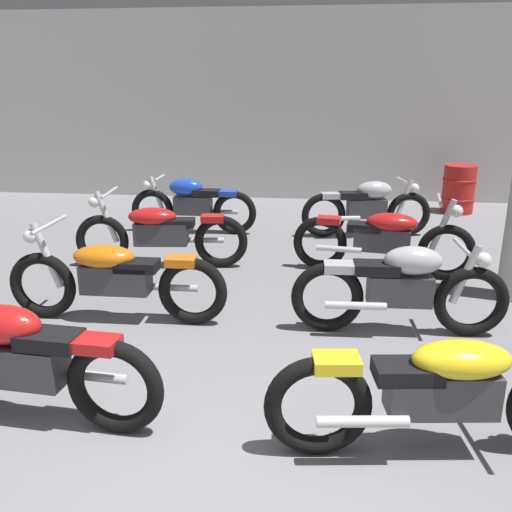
{
  "coord_description": "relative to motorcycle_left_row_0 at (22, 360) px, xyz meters",
  "views": [
    {
      "loc": [
        0.58,
        -2.2,
        2.22
      ],
      "look_at": [
        0.0,
        3.06,
        0.55
      ],
      "focal_mm": 38.19,
      "sensor_mm": 36.0,
      "label": 1
    }
  ],
  "objects": [
    {
      "name": "motorcycle_right_row_3",
      "position": [
        2.71,
        5.1,
        0.0
      ],
      "size": [
        1.96,
        0.59,
        0.88
      ],
      "color": "black",
      "rests_on": "ground"
    },
    {
      "name": "motorcycle_left_row_1",
      "position": [
        0.02,
        1.68,
        -0.01
      ],
      "size": [
        2.17,
        0.68,
        0.97
      ],
      "color": "black",
      "rests_on": "ground"
    },
    {
      "name": "motorcycle_left_row_0",
      "position": [
        0.0,
        0.0,
        0.0
      ],
      "size": [
        1.97,
        0.48,
        0.88
      ],
      "color": "black",
      "rests_on": "ground"
    },
    {
      "name": "back_wall",
      "position": [
        1.34,
        7.97,
        1.34
      ],
      "size": [
        12.69,
        0.24,
        3.6
      ],
      "primitive_type": "cube",
      "color": "#BCBAB7",
      "rests_on": "ground"
    },
    {
      "name": "motorcycle_right_row_2",
      "position": [
        2.75,
        3.36,
        -0.01
      ],
      "size": [
        2.16,
        0.68,
        0.97
      ],
      "color": "black",
      "rests_on": "ground"
    },
    {
      "name": "motorcycle_right_row_0",
      "position": [
        2.73,
        -0.05,
        -0.01
      ],
      "size": [
        2.17,
        0.68,
        0.97
      ],
      "color": "black",
      "rests_on": "ground"
    },
    {
      "name": "motorcycle_left_row_3",
      "position": [
        0.04,
        5.02,
        0.0
      ],
      "size": [
        1.97,
        0.48,
        0.88
      ],
      "color": "black",
      "rests_on": "ground"
    },
    {
      "name": "motorcycle_left_row_2",
      "position": [
        0.0,
        3.34,
        -0.01
      ],
      "size": [
        2.17,
        0.68,
        0.97
      ],
      "color": "black",
      "rests_on": "ground"
    },
    {
      "name": "oil_drum",
      "position": [
        4.48,
        6.94,
        -0.03
      ],
      "size": [
        0.59,
        0.59,
        0.85
      ],
      "color": "red",
      "rests_on": "ground"
    },
    {
      "name": "motorcycle_right_row_1",
      "position": [
        2.72,
        1.69,
        0.0
      ],
      "size": [
        1.97,
        0.48,
        0.88
      ],
      "color": "black",
      "rests_on": "ground"
    }
  ]
}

